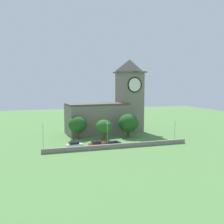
# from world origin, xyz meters

# --- Properties ---
(ground_plane) EXTENTS (200.00, 200.00, 0.00)m
(ground_plane) POSITION_xyz_m (0.00, 15.00, 0.00)
(ground_plane) COLOR #517F42
(church) EXTENTS (29.74, 12.95, 27.15)m
(church) POSITION_xyz_m (5.28, 18.22, 9.09)
(church) COLOR slate
(church) RESTS_ON ground
(quay_barrier) EXTENTS (42.06, 0.70, 1.27)m
(quay_barrier) POSITION_xyz_m (0.00, -5.87, 0.63)
(quay_barrier) COLOR gray
(quay_barrier) RESTS_ON ground
(car_white) EXTENTS (4.85, 2.65, 1.90)m
(car_white) POSITION_xyz_m (-11.92, -2.47, 0.96)
(car_white) COLOR silver
(car_white) RESTS_ON ground
(car_red) EXTENTS (4.67, 2.69, 1.78)m
(car_red) POSITION_xyz_m (-5.61, -2.96, 0.90)
(car_red) COLOR red
(car_red) RESTS_ON ground
(car_black) EXTENTS (4.30, 2.42, 1.72)m
(car_black) POSITION_xyz_m (-0.82, -3.44, 0.87)
(car_black) COLOR black
(car_black) RESTS_ON ground
(streetlamp_west_end) EXTENTS (0.44, 0.44, 7.17)m
(streetlamp_west_end) POSITION_xyz_m (-20.25, -1.16, 4.77)
(streetlamp_west_end) COLOR #9EA0A5
(streetlamp_west_end) RESTS_ON ground
(streetlamp_west_mid) EXTENTS (0.44, 0.44, 6.67)m
(streetlamp_west_mid) POSITION_xyz_m (-2.04, -1.58, 4.48)
(streetlamp_west_mid) COLOR #9EA0A5
(streetlamp_west_mid) RESTS_ON ground
(streetlamp_central) EXTENTS (0.44, 0.44, 6.30)m
(streetlamp_central) POSITION_xyz_m (20.91, -0.62, 4.27)
(streetlamp_central) COLOR #9EA0A5
(streetlamp_central) RESTS_ON ground
(tree_riverside_east) EXTENTS (6.77, 6.77, 7.88)m
(tree_riverside_east) POSITION_xyz_m (7.96, 7.50, 4.81)
(tree_riverside_east) COLOR brown
(tree_riverside_east) RESTS_ON ground
(tree_churchyard) EXTENTS (5.96, 5.96, 7.43)m
(tree_churchyard) POSITION_xyz_m (-8.87, 10.09, 4.72)
(tree_churchyard) COLOR brown
(tree_churchyard) RESTS_ON ground
(tree_by_tower) EXTENTS (5.19, 5.19, 6.53)m
(tree_by_tower) POSITION_xyz_m (-1.06, 5.91, 4.17)
(tree_by_tower) COLOR brown
(tree_by_tower) RESTS_ON ground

